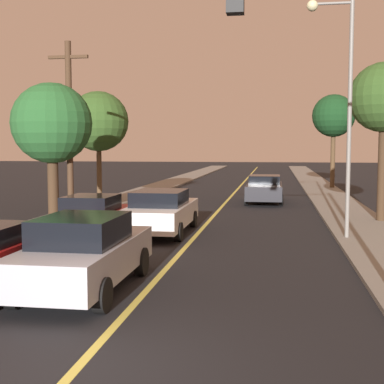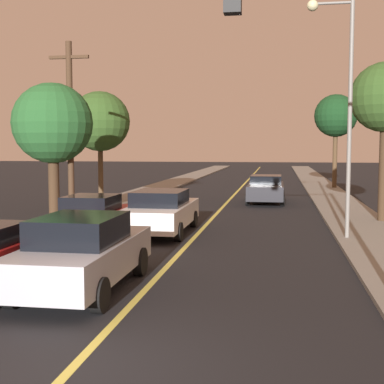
{
  "view_description": "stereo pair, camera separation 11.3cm",
  "coord_description": "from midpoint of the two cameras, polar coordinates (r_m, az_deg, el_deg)",
  "views": [
    {
      "loc": [
        2.69,
        -6.83,
        3.08
      ],
      "look_at": [
        0.0,
        10.38,
        1.6
      ],
      "focal_mm": 50.0,
      "sensor_mm": 36.0,
      "label": 1
    },
    {
      "loc": [
        2.8,
        -6.81,
        3.08
      ],
      "look_at": [
        0.0,
        10.38,
        1.6
      ],
      "focal_mm": 50.0,
      "sensor_mm": 36.0,
      "label": 2
    }
  ],
  "objects": [
    {
      "name": "traffic_signal_mast",
      "position": [
        10.15,
        15.26,
        13.83
      ],
      "size": [
        5.82,
        0.42,
        6.69
      ],
      "color": "slate",
      "rests_on": "ground"
    },
    {
      "name": "sidewalk_right",
      "position": [
        43.04,
        13.48,
        0.71
      ],
      "size": [
        2.5,
        80.0,
        0.12
      ],
      "color": "gray",
      "rests_on": "ground"
    },
    {
      "name": "car_near_lane_front",
      "position": [
        11.68,
        -11.33,
        -6.34
      ],
      "size": [
        1.95,
        4.73,
        1.64
      ],
      "color": "#A5A8B2",
      "rests_on": "ground"
    },
    {
      "name": "streetlamp_right",
      "position": [
        18.11,
        15.74,
        10.59
      ],
      "size": [
        1.49,
        0.36,
        7.66
      ],
      "color": "slate",
      "rests_on": "ground"
    },
    {
      "name": "car_outer_lane_second",
      "position": [
        18.29,
        -10.36,
        -2.48
      ],
      "size": [
        1.9,
        4.11,
        1.46
      ],
      "color": "red",
      "rests_on": "ground"
    },
    {
      "name": "tree_left_near",
      "position": [
        21.42,
        -14.51,
        7.02
      ],
      "size": [
        3.1,
        3.1,
        5.41
      ],
      "color": "#3D2B1C",
      "rests_on": "ground"
    },
    {
      "name": "utility_pole_left",
      "position": [
        21.53,
        -12.72,
        6.62
      ],
      "size": [
        1.6,
        0.24,
        7.01
      ],
      "color": "#422D1E",
      "rests_on": "ground"
    },
    {
      "name": "road_surface",
      "position": [
        43.02,
        5.58,
        0.74
      ],
      "size": [
        9.36,
        80.0,
        0.01
      ],
      "color": "black",
      "rests_on": "ground"
    },
    {
      "name": "car_near_lane_second",
      "position": [
        19.0,
        -3.14,
        -2.06
      ],
      "size": [
        2.05,
        5.09,
        1.55
      ],
      "color": "white",
      "rests_on": "ground"
    },
    {
      "name": "ground_plane",
      "position": [
        7.97,
        -12.3,
        -18.0
      ],
      "size": [
        200.0,
        200.0,
        0.0
      ],
      "primitive_type": "plane",
      "color": "black"
    },
    {
      "name": "tree_left_far",
      "position": [
        29.26,
        -9.68,
        7.4
      ],
      "size": [
        3.2,
        3.2,
        5.91
      ],
      "color": "#4C3823",
      "rests_on": "ground"
    },
    {
      "name": "sidewalk_left",
      "position": [
        43.79,
        -2.19,
        0.91
      ],
      "size": [
        2.5,
        80.0,
        0.12
      ],
      "color": "gray",
      "rests_on": "ground"
    },
    {
      "name": "car_far_oncoming",
      "position": [
        29.6,
        7.99,
        0.35
      ],
      "size": [
        2.01,
        5.15,
        1.5
      ],
      "rotation": [
        0.0,
        0.0,
        3.14
      ],
      "color": "black",
      "rests_on": "ground"
    },
    {
      "name": "tree_right_far",
      "position": [
        40.1,
        15.17,
        7.8
      ],
      "size": [
        3.06,
        3.06,
        6.71
      ],
      "color": "#4C3823",
      "rests_on": "ground"
    }
  ]
}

